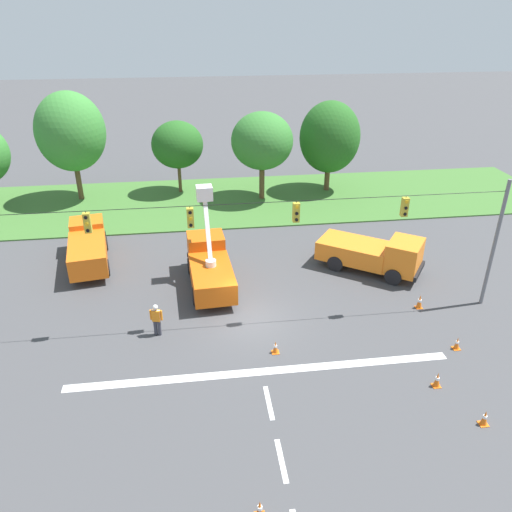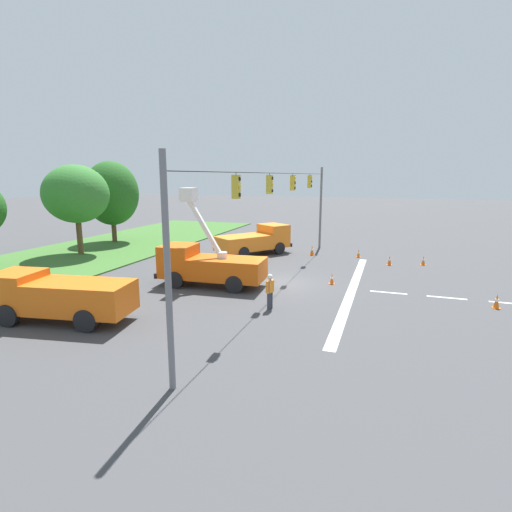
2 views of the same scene
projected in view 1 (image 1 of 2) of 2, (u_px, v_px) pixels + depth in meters
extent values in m
plane|color=#424244|center=(251.00, 320.00, 26.42)|extent=(200.00, 200.00, 0.00)
cube|color=#3D6B2D|center=(225.00, 201.00, 42.32)|extent=(56.00, 12.00, 0.10)
cube|color=silver|center=(262.00, 372.00, 22.72)|extent=(17.60, 0.50, 0.01)
cube|color=silver|center=(269.00, 403.00, 20.95)|extent=(0.20, 2.00, 0.01)
cube|color=silver|center=(281.00, 460.00, 18.30)|extent=(0.20, 2.00, 0.01)
cylinder|color=slate|center=(494.00, 245.00, 26.33)|extent=(0.20, 0.20, 7.20)
cylinder|color=black|center=(250.00, 203.00, 23.44)|extent=(26.00, 0.03, 0.03)
cylinder|color=black|center=(86.00, 212.00, 22.58)|extent=(0.02, 0.02, 0.10)
cube|color=gold|center=(87.00, 223.00, 22.82)|extent=(0.32, 0.28, 0.96)
cylinder|color=black|center=(86.00, 218.00, 22.53)|extent=(0.16, 0.05, 0.16)
cylinder|color=yellow|center=(87.00, 224.00, 22.68)|extent=(0.16, 0.05, 0.16)
cylinder|color=black|center=(88.00, 231.00, 22.82)|extent=(0.16, 0.05, 0.16)
cylinder|color=black|center=(190.00, 207.00, 23.13)|extent=(0.02, 0.02, 0.10)
cube|color=gold|center=(190.00, 218.00, 23.37)|extent=(0.32, 0.28, 0.96)
cylinder|color=black|center=(190.00, 213.00, 23.08)|extent=(0.16, 0.05, 0.16)
cylinder|color=yellow|center=(190.00, 219.00, 23.23)|extent=(0.16, 0.05, 0.16)
cylinder|color=black|center=(191.00, 225.00, 23.37)|extent=(0.16, 0.05, 0.16)
cylinder|color=black|center=(297.00, 202.00, 23.73)|extent=(0.02, 0.02, 0.10)
cube|color=gold|center=(296.00, 212.00, 23.96)|extent=(0.32, 0.28, 0.96)
cylinder|color=yellow|center=(297.00, 207.00, 23.68)|extent=(0.16, 0.05, 0.16)
cylinder|color=black|center=(297.00, 214.00, 23.82)|extent=(0.16, 0.05, 0.16)
cylinder|color=black|center=(297.00, 220.00, 23.97)|extent=(0.16, 0.05, 0.16)
cylinder|color=black|center=(406.00, 197.00, 24.37)|extent=(0.02, 0.02, 0.10)
cube|color=gold|center=(405.00, 207.00, 24.61)|extent=(0.32, 0.28, 0.96)
cylinder|color=yellow|center=(407.00, 202.00, 24.32)|extent=(0.16, 0.05, 0.16)
cylinder|color=black|center=(406.00, 208.00, 24.47)|extent=(0.16, 0.05, 0.16)
cylinder|color=black|center=(405.00, 214.00, 24.61)|extent=(0.16, 0.05, 0.16)
cylinder|color=brown|center=(79.00, 180.00, 41.90)|extent=(0.44, 0.44, 3.45)
ellipsoid|color=#387F33|center=(71.00, 132.00, 40.06)|extent=(5.52, 5.57, 6.36)
cylinder|color=brown|center=(180.00, 179.00, 43.73)|extent=(0.29, 0.29, 2.43)
ellipsoid|color=#235B1E|center=(177.00, 145.00, 42.34)|extent=(4.38, 4.09, 4.00)
cylinder|color=brown|center=(262.00, 183.00, 42.20)|extent=(0.44, 0.44, 2.86)
ellipsoid|color=#33752D|center=(262.00, 141.00, 40.58)|extent=(5.07, 5.21, 4.66)
cylinder|color=brown|center=(327.00, 177.00, 44.16)|extent=(0.45, 0.45, 2.60)
ellipsoid|color=#235B1E|center=(330.00, 137.00, 42.58)|extent=(5.18, 5.03, 6.08)
cube|color=#D6560F|center=(212.00, 278.00, 28.22)|extent=(2.56, 4.47, 1.23)
cube|color=#D6560F|center=(206.00, 249.00, 30.79)|extent=(2.32, 1.99, 1.89)
cube|color=#1E2838|center=(205.00, 240.00, 31.21)|extent=(1.96, 0.22, 0.85)
cube|color=black|center=(205.00, 253.00, 32.03)|extent=(2.30, 0.30, 0.30)
cylinder|color=black|center=(190.00, 266.00, 30.81)|extent=(0.34, 1.02, 1.00)
cylinder|color=black|center=(224.00, 263.00, 31.18)|extent=(0.34, 1.02, 1.00)
cylinder|color=black|center=(195.00, 296.00, 27.64)|extent=(0.34, 1.02, 1.00)
cylinder|color=black|center=(233.00, 292.00, 28.00)|extent=(0.34, 1.02, 1.00)
cylinder|color=silver|center=(211.00, 263.00, 28.13)|extent=(0.60, 0.60, 0.36)
cube|color=white|center=(208.00, 231.00, 28.33)|extent=(0.37, 2.23, 3.52)
cube|color=white|center=(204.00, 193.00, 28.33)|extent=(0.95, 0.85, 0.80)
cube|color=orange|center=(354.00, 251.00, 31.43)|extent=(4.96, 4.56, 1.16)
cube|color=orange|center=(404.00, 256.00, 29.96)|extent=(2.90, 3.02, 1.88)
cube|color=#1E2838|center=(416.00, 253.00, 29.53)|extent=(1.32, 1.77, 0.84)
cube|color=black|center=(419.00, 271.00, 29.88)|extent=(1.59, 2.11, 0.30)
cylinder|color=black|center=(403.00, 261.00, 31.38)|extent=(0.97, 0.81, 1.00)
cylinder|color=black|center=(393.00, 277.00, 29.59)|extent=(0.97, 0.81, 1.00)
cylinder|color=black|center=(348.00, 249.00, 32.92)|extent=(0.97, 0.81, 1.00)
cylinder|color=black|center=(335.00, 263.00, 31.12)|extent=(0.97, 0.81, 1.00)
cube|color=orange|center=(88.00, 254.00, 30.75)|extent=(2.88, 4.74, 1.36)
cube|color=orange|center=(88.00, 232.00, 33.39)|extent=(2.40, 2.22, 1.70)
cube|color=#1E2838|center=(87.00, 224.00, 33.83)|extent=(1.87, 0.40, 0.76)
cube|color=black|center=(89.00, 235.00, 34.59)|extent=(2.21, 0.51, 0.30)
cylinder|color=black|center=(74.00, 246.00, 33.30)|extent=(0.43, 1.03, 1.00)
cylinder|color=black|center=(105.00, 243.00, 33.82)|extent=(0.43, 1.03, 1.00)
cylinder|color=black|center=(72.00, 272.00, 30.12)|extent=(0.43, 1.03, 1.00)
cylinder|color=black|center=(107.00, 267.00, 30.64)|extent=(0.43, 1.03, 1.00)
cylinder|color=#383842|center=(156.00, 327.00, 25.09)|extent=(0.18, 0.18, 0.85)
cylinder|color=#383842|center=(159.00, 328.00, 25.07)|extent=(0.18, 0.18, 0.85)
cube|color=orange|center=(156.00, 316.00, 24.75)|extent=(0.45, 0.33, 0.60)
cube|color=silver|center=(156.00, 316.00, 24.75)|extent=(0.43, 0.18, 0.62)
cylinder|color=orange|center=(151.00, 315.00, 24.76)|extent=(0.11, 0.11, 0.55)
cylinder|color=orange|center=(161.00, 315.00, 24.71)|extent=(0.11, 0.11, 0.55)
sphere|color=tan|center=(155.00, 308.00, 24.56)|extent=(0.22, 0.22, 0.22)
sphere|color=white|center=(155.00, 307.00, 24.53)|extent=(0.26, 0.26, 0.26)
cube|color=orange|center=(483.00, 424.00, 19.87)|extent=(0.36, 0.36, 0.03)
cone|color=orange|center=(485.00, 418.00, 19.71)|extent=(0.26, 0.26, 0.66)
cylinder|color=white|center=(485.00, 417.00, 19.70)|extent=(0.16, 0.16, 0.12)
cube|color=orange|center=(419.00, 307.00, 27.49)|extent=(0.36, 0.36, 0.03)
cone|color=orange|center=(420.00, 301.00, 27.31)|extent=(0.31, 0.31, 0.78)
cylinder|color=white|center=(420.00, 301.00, 27.29)|extent=(0.19, 0.19, 0.14)
cone|color=orange|center=(260.00, 509.00, 16.14)|extent=(0.28, 0.28, 0.70)
cylinder|color=white|center=(260.00, 508.00, 16.12)|extent=(0.17, 0.17, 0.13)
cube|color=orange|center=(436.00, 386.00, 21.86)|extent=(0.36, 0.36, 0.03)
cone|color=orange|center=(437.00, 379.00, 21.69)|extent=(0.28, 0.28, 0.70)
cylinder|color=white|center=(437.00, 379.00, 21.68)|extent=(0.17, 0.17, 0.13)
cube|color=orange|center=(456.00, 348.00, 24.23)|extent=(0.36, 0.36, 0.03)
cone|color=orange|center=(457.00, 343.00, 24.08)|extent=(0.25, 0.25, 0.63)
cylinder|color=white|center=(457.00, 342.00, 24.06)|extent=(0.16, 0.16, 0.11)
cube|color=orange|center=(275.00, 352.00, 23.96)|extent=(0.36, 0.36, 0.03)
cone|color=orange|center=(275.00, 347.00, 23.81)|extent=(0.25, 0.25, 0.62)
cylinder|color=white|center=(275.00, 346.00, 23.80)|extent=(0.15, 0.15, 0.11)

